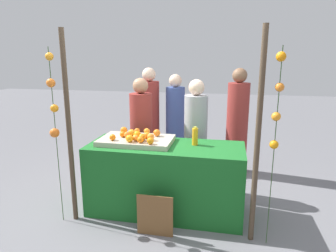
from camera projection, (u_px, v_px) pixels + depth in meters
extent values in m
plane|color=slate|center=(166.00, 210.00, 3.73)|extent=(24.00, 24.00, 0.00)
cube|color=#196023|center=(166.00, 179.00, 3.64)|extent=(1.86, 0.73, 0.85)
cube|color=#B2AD99|center=(136.00, 140.00, 3.63)|extent=(0.88, 0.54, 0.06)
sphere|color=orange|center=(137.00, 135.00, 3.60)|extent=(0.09, 0.09, 0.09)
sphere|color=orange|center=(150.00, 141.00, 3.36)|extent=(0.08, 0.08, 0.08)
sphere|color=orange|center=(127.00, 135.00, 3.63)|extent=(0.07, 0.07, 0.07)
sphere|color=orange|center=(124.00, 130.00, 3.82)|extent=(0.09, 0.09, 0.09)
sphere|color=orange|center=(147.00, 136.00, 3.58)|extent=(0.08, 0.08, 0.08)
sphere|color=orange|center=(123.00, 134.00, 3.66)|extent=(0.07, 0.07, 0.07)
sphere|color=orange|center=(130.00, 139.00, 3.44)|extent=(0.09, 0.09, 0.09)
sphere|color=orange|center=(142.00, 137.00, 3.49)|extent=(0.09, 0.09, 0.09)
sphere|color=orange|center=(113.00, 137.00, 3.51)|extent=(0.07, 0.07, 0.07)
sphere|color=orange|center=(151.00, 137.00, 3.50)|extent=(0.09, 0.09, 0.09)
sphere|color=orange|center=(147.00, 131.00, 3.79)|extent=(0.08, 0.08, 0.08)
sphere|color=orange|center=(137.00, 131.00, 3.82)|extent=(0.07, 0.07, 0.07)
sphere|color=orange|center=(136.00, 138.00, 3.48)|extent=(0.08, 0.08, 0.08)
sphere|color=orange|center=(157.00, 133.00, 3.70)|extent=(0.09, 0.09, 0.09)
sphere|color=orange|center=(140.00, 140.00, 3.41)|extent=(0.08, 0.08, 0.08)
sphere|color=orange|center=(132.00, 133.00, 3.71)|extent=(0.08, 0.08, 0.08)
cylinder|color=orange|center=(195.00, 137.00, 3.53)|extent=(0.07, 0.07, 0.20)
cylinder|color=yellow|center=(195.00, 128.00, 3.50)|extent=(0.04, 0.04, 0.02)
cube|color=brown|center=(155.00, 216.00, 3.16)|extent=(0.39, 0.01, 0.47)
cube|color=black|center=(155.00, 216.00, 3.18)|extent=(0.37, 0.02, 0.45)
cylinder|color=maroon|center=(142.00, 141.00, 4.30)|extent=(0.32, 0.32, 1.38)
sphere|color=#A87A59|center=(140.00, 86.00, 4.11)|extent=(0.22, 0.22, 0.22)
cylinder|color=#99999E|center=(195.00, 144.00, 4.14)|extent=(0.32, 0.32, 1.37)
sphere|color=beige|center=(197.00, 87.00, 3.96)|extent=(0.21, 0.21, 0.21)
cylinder|color=maroon|center=(237.00, 129.00, 4.80)|extent=(0.34, 0.34, 1.48)
sphere|color=brown|center=(240.00, 75.00, 4.60)|extent=(0.23, 0.23, 0.23)
cylinder|color=#384C8C|center=(175.00, 127.00, 5.12)|extent=(0.32, 0.32, 1.38)
sphere|color=beige|center=(175.00, 81.00, 4.94)|extent=(0.22, 0.22, 0.22)
cylinder|color=maroon|center=(150.00, 124.00, 5.17)|extent=(0.34, 0.34, 1.47)
sphere|color=beige|center=(149.00, 74.00, 4.97)|extent=(0.23, 0.23, 0.23)
cylinder|color=#473828|center=(69.00, 130.00, 3.30)|extent=(0.06, 0.06, 2.17)
cylinder|color=#473828|center=(258.00, 140.00, 2.90)|extent=(0.06, 0.06, 2.17)
cylinder|color=#2D4C23|center=(56.00, 139.00, 3.29)|extent=(0.01, 0.01, 1.98)
sphere|color=orange|center=(49.00, 56.00, 3.08)|extent=(0.09, 0.09, 0.09)
sphere|color=orange|center=(51.00, 83.00, 3.14)|extent=(0.09, 0.09, 0.09)
sphere|color=orange|center=(54.00, 108.00, 3.21)|extent=(0.09, 0.09, 0.09)
sphere|color=orange|center=(55.00, 133.00, 3.26)|extent=(0.10, 0.10, 0.10)
cylinder|color=#2D4C23|center=(274.00, 152.00, 2.85)|extent=(0.01, 0.01, 1.98)
sphere|color=orange|center=(281.00, 57.00, 2.65)|extent=(0.09, 0.09, 0.09)
sphere|color=orange|center=(280.00, 87.00, 2.72)|extent=(0.08, 0.08, 0.08)
sphere|color=orange|center=(276.00, 116.00, 2.78)|extent=(0.09, 0.09, 0.09)
sphere|color=orange|center=(274.00, 145.00, 2.84)|extent=(0.09, 0.09, 0.09)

